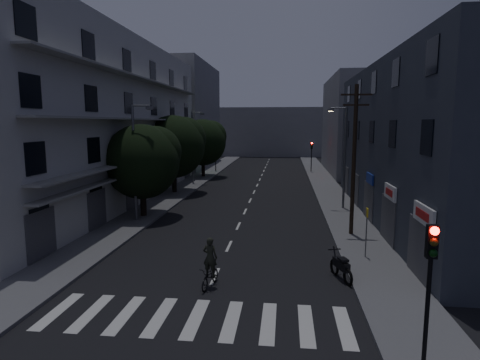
% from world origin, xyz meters
% --- Properties ---
extents(ground, '(160.00, 160.00, 0.00)m').
position_xyz_m(ground, '(0.00, 25.00, 0.00)').
color(ground, black).
rests_on(ground, ground).
extents(sidewalk_left, '(3.00, 90.00, 0.15)m').
position_xyz_m(sidewalk_left, '(-7.50, 25.00, 0.07)').
color(sidewalk_left, '#565659').
rests_on(sidewalk_left, ground).
extents(sidewalk_right, '(3.00, 90.00, 0.15)m').
position_xyz_m(sidewalk_right, '(7.50, 25.00, 0.07)').
color(sidewalk_right, '#565659').
rests_on(sidewalk_right, ground).
extents(crosswalk, '(10.90, 3.00, 0.01)m').
position_xyz_m(crosswalk, '(-0.00, -2.00, 0.00)').
color(crosswalk, beige).
rests_on(crosswalk, ground).
extents(lane_markings, '(0.15, 60.50, 0.01)m').
position_xyz_m(lane_markings, '(0.00, 31.25, 0.01)').
color(lane_markings, beige).
rests_on(lane_markings, ground).
extents(building_left, '(7.00, 36.00, 14.00)m').
position_xyz_m(building_left, '(-11.98, 18.00, 6.99)').
color(building_left, '#B6B5B0').
rests_on(building_left, ground).
extents(building_right, '(6.19, 28.00, 11.00)m').
position_xyz_m(building_right, '(11.99, 14.00, 5.50)').
color(building_right, '#2B2F3A').
rests_on(building_right, ground).
extents(building_far_left, '(6.00, 20.00, 16.00)m').
position_xyz_m(building_far_left, '(-12.00, 48.00, 8.00)').
color(building_far_left, slate).
rests_on(building_far_left, ground).
extents(building_far_right, '(6.00, 20.00, 13.00)m').
position_xyz_m(building_far_right, '(12.00, 42.00, 6.50)').
color(building_far_right, slate).
rests_on(building_far_right, ground).
extents(building_far_end, '(24.00, 8.00, 10.00)m').
position_xyz_m(building_far_end, '(0.00, 70.00, 5.00)').
color(building_far_end, slate).
rests_on(building_far_end, ground).
extents(tree_near, '(5.42, 5.42, 6.68)m').
position_xyz_m(tree_near, '(-7.18, 12.78, 4.33)').
color(tree_near, black).
rests_on(tree_near, sidewalk_left).
extents(tree_mid, '(6.09, 6.09, 7.50)m').
position_xyz_m(tree_mid, '(-7.70, 22.96, 4.83)').
color(tree_mid, black).
rests_on(tree_mid, sidewalk_left).
extents(tree_far, '(5.84, 5.84, 7.23)m').
position_xyz_m(tree_far, '(-7.27, 34.85, 4.68)').
color(tree_far, black).
rests_on(tree_far, sidewalk_left).
extents(traffic_signal_near, '(0.28, 0.37, 4.10)m').
position_xyz_m(traffic_signal_near, '(6.98, -4.44, 3.10)').
color(traffic_signal_near, black).
rests_on(traffic_signal_near, sidewalk_right).
extents(traffic_signal_far_right, '(0.28, 0.37, 4.10)m').
position_xyz_m(traffic_signal_far_right, '(6.66, 41.01, 3.10)').
color(traffic_signal_far_right, black).
rests_on(traffic_signal_far_right, sidewalk_right).
extents(traffic_signal_far_left, '(0.28, 0.37, 4.10)m').
position_xyz_m(traffic_signal_far_left, '(-6.72, 40.46, 3.10)').
color(traffic_signal_far_left, black).
rests_on(traffic_signal_far_left, sidewalk_left).
extents(street_lamp_left_near, '(1.51, 0.25, 8.00)m').
position_xyz_m(street_lamp_left_near, '(-7.14, 11.32, 4.60)').
color(street_lamp_left_near, slate).
rests_on(street_lamp_left_near, sidewalk_left).
extents(street_lamp_right, '(1.51, 0.25, 8.00)m').
position_xyz_m(street_lamp_right, '(7.62, 17.08, 4.60)').
color(street_lamp_right, '#53555B').
rests_on(street_lamp_right, sidewalk_right).
extents(street_lamp_left_far, '(1.51, 0.25, 8.00)m').
position_xyz_m(street_lamp_left_far, '(-7.28, 29.29, 4.60)').
color(street_lamp_left_far, '#5A5E62').
rests_on(street_lamp_left_far, sidewalk_left).
extents(utility_pole, '(1.80, 0.24, 9.00)m').
position_xyz_m(utility_pole, '(7.18, 9.42, 4.87)').
color(utility_pole, black).
rests_on(utility_pole, sidewalk_right).
extents(bus_stop_sign, '(0.06, 0.35, 2.52)m').
position_xyz_m(bus_stop_sign, '(7.21, 5.07, 1.89)').
color(bus_stop_sign, '#595B60').
rests_on(bus_stop_sign, sidewalk_right).
extents(motorcycle, '(0.92, 2.01, 1.34)m').
position_xyz_m(motorcycle, '(5.63, 2.30, 0.53)').
color(motorcycle, black).
rests_on(motorcycle, ground).
extents(cyclist, '(0.93, 1.79, 2.16)m').
position_xyz_m(cyclist, '(0.01, 0.83, 0.73)').
color(cyclist, black).
rests_on(cyclist, ground).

